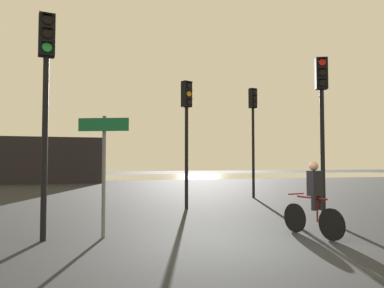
% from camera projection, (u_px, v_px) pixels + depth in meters
% --- Properties ---
extents(ground_plane, '(120.00, 120.00, 0.00)m').
position_uv_depth(ground_plane, '(237.00, 245.00, 7.21)').
color(ground_plane, black).
extents(water_strip, '(80.00, 16.00, 0.01)m').
position_uv_depth(water_strip, '(114.00, 177.00, 40.39)').
color(water_strip, '#9E937F').
rests_on(water_strip, ground).
extents(distant_building, '(9.41, 4.00, 3.48)m').
position_uv_depth(distant_building, '(41.00, 160.00, 29.16)').
color(distant_building, black).
rests_on(distant_building, ground).
extents(traffic_light_near_left, '(0.36, 0.37, 4.71)m').
position_uv_depth(traffic_light_near_left, '(46.00, 83.00, 7.77)').
color(traffic_light_near_left, black).
rests_on(traffic_light_near_left, ground).
extents(traffic_light_center, '(0.39, 0.41, 4.42)m').
position_uv_depth(traffic_light_center, '(187.00, 120.00, 12.96)').
color(traffic_light_center, black).
rests_on(traffic_light_center, ground).
extents(traffic_light_near_right, '(0.39, 0.41, 4.56)m').
position_uv_depth(traffic_light_near_right, '(322.00, 107.00, 10.53)').
color(traffic_light_near_right, black).
rests_on(traffic_light_near_right, ground).
extents(traffic_light_far_right, '(0.37, 0.39, 4.96)m').
position_uv_depth(traffic_light_far_right, '(253.00, 122.00, 16.98)').
color(traffic_light_far_right, black).
rests_on(traffic_light_far_right, ground).
extents(direction_sign_post, '(1.04, 0.42, 2.60)m').
position_uv_depth(direction_sign_post, '(104.00, 158.00, 7.99)').
color(direction_sign_post, slate).
rests_on(direction_sign_post, ground).
extents(cyclist, '(0.54, 1.68, 1.62)m').
position_uv_depth(cyclist, '(314.00, 199.00, 8.08)').
color(cyclist, black).
rests_on(cyclist, ground).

